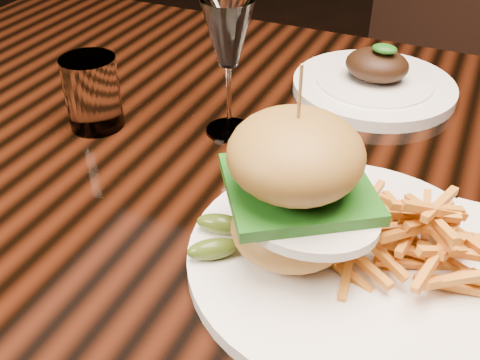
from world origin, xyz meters
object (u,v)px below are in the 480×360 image
at_px(dining_table, 319,220).
at_px(burger_plate, 346,221).
at_px(wine_glass, 228,38).
at_px(chair_far, 427,62).
at_px(far_dish, 374,83).

distance_m(dining_table, burger_plate, 0.21).
xyz_separation_m(wine_glass, chair_far, (0.17, 0.85, -0.35)).
distance_m(burger_plate, far_dish, 0.39).
bearing_deg(burger_plate, chair_far, 70.02).
distance_m(dining_table, wine_glass, 0.26).
bearing_deg(dining_table, wine_glass, 164.60).
xyz_separation_m(burger_plate, far_dish, (-0.06, 0.38, -0.04)).
height_order(wine_glass, chair_far, chair_far).
bearing_deg(far_dish, wine_glass, -127.90).
height_order(dining_table, chair_far, chair_far).
relative_size(dining_table, far_dish, 6.50).
relative_size(wine_glass, chair_far, 0.19).
bearing_deg(far_dish, chair_far, 88.38).
bearing_deg(dining_table, chair_far, 88.60).
bearing_deg(chair_far, far_dish, -74.60).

